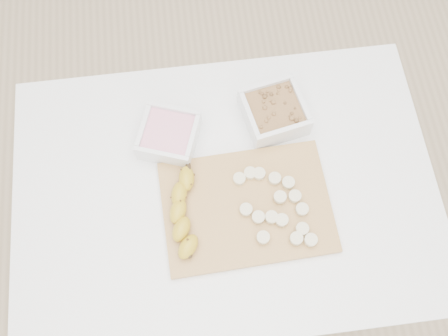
{
  "coord_description": "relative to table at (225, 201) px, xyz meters",
  "views": [
    {
      "loc": [
        -0.05,
        -0.38,
        1.86
      ],
      "look_at": [
        0.0,
        0.03,
        0.81
      ],
      "focal_mm": 40.0,
      "sensor_mm": 36.0,
      "label": 1
    }
  ],
  "objects": [
    {
      "name": "banana_slices",
      "position": [
        0.11,
        -0.06,
        0.12
      ],
      "size": [
        0.17,
        0.2,
        0.02
      ],
      "color": "beige",
      "rests_on": "cutting_board"
    },
    {
      "name": "cutting_board",
      "position": [
        0.04,
        -0.05,
        0.1
      ],
      "size": [
        0.39,
        0.29,
        0.01
      ],
      "primitive_type": "cube",
      "rotation": [
        0.0,
        0.0,
        0.04
      ],
      "color": "#B28942",
      "rests_on": "table"
    },
    {
      "name": "banana",
      "position": [
        -0.1,
        -0.06,
        0.13
      ],
      "size": [
        0.11,
        0.22,
        0.04
      ],
      "primitive_type": null,
      "rotation": [
        0.0,
        0.0,
        -0.28
      ],
      "color": "gold",
      "rests_on": "cutting_board"
    },
    {
      "name": "ground",
      "position": [
        0.0,
        0.0,
        -0.65
      ],
      "size": [
        3.5,
        3.5,
        0.0
      ],
      "primitive_type": "plane",
      "color": "#C6AD89",
      "rests_on": "ground"
    },
    {
      "name": "table",
      "position": [
        0.0,
        0.0,
        0.0
      ],
      "size": [
        1.0,
        0.7,
        0.75
      ],
      "color": "white",
      "rests_on": "ground"
    },
    {
      "name": "bowl_granola",
      "position": [
        0.14,
        0.17,
        0.13
      ],
      "size": [
        0.17,
        0.17,
        0.07
      ],
      "color": "white",
      "rests_on": "table"
    },
    {
      "name": "bowl_yogurt",
      "position": [
        -0.12,
        0.14,
        0.13
      ],
      "size": [
        0.17,
        0.17,
        0.06
      ],
      "color": "white",
      "rests_on": "table"
    }
  ]
}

